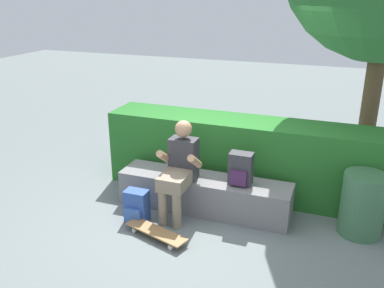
{
  "coord_description": "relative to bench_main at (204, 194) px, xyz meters",
  "views": [
    {
      "loc": [
        1.53,
        -4.26,
        2.68
      ],
      "look_at": [
        -0.21,
        0.39,
        0.84
      ],
      "focal_mm": 38.94,
      "sensor_mm": 36.0,
      "label": 1
    }
  ],
  "objects": [
    {
      "name": "backpack_on_bench",
      "position": [
        0.46,
        -0.01,
        0.42
      ],
      "size": [
        0.28,
        0.23,
        0.4
      ],
      "color": "#333338",
      "rests_on": "bench_main"
    },
    {
      "name": "skateboard_near_person",
      "position": [
        -0.3,
        -0.82,
        -0.15
      ],
      "size": [
        0.82,
        0.43,
        0.09
      ],
      "color": "olive",
      "rests_on": "ground"
    },
    {
      "name": "backpack_on_ground",
      "position": [
        -0.68,
        -0.56,
        -0.03
      ],
      "size": [
        0.28,
        0.23,
        0.4
      ],
      "color": "#2D4C99",
      "rests_on": "ground"
    },
    {
      "name": "hedge_row",
      "position": [
        0.49,
        0.7,
        0.3
      ],
      "size": [
        4.14,
        0.68,
        1.04
      ],
      "color": "#246725",
      "rests_on": "ground"
    },
    {
      "name": "trash_bin",
      "position": [
        1.88,
        0.1,
        0.15
      ],
      "size": [
        0.49,
        0.49,
        0.75
      ],
      "color": "#3D6B47",
      "rests_on": "ground"
    },
    {
      "name": "bench_main",
      "position": [
        0.0,
        0.0,
        0.0
      ],
      "size": [
        2.21,
        0.5,
        0.45
      ],
      "color": "slate",
      "rests_on": "ground"
    },
    {
      "name": "ground_plane",
      "position": [
        0.0,
        -0.27,
        -0.22
      ],
      "size": [
        24.0,
        24.0,
        0.0
      ],
      "primitive_type": "plane",
      "color": "slate"
    },
    {
      "name": "person_skater",
      "position": [
        -0.25,
        -0.22,
        0.42
      ],
      "size": [
        0.49,
        0.62,
        1.2
      ],
      "color": "#333338",
      "rests_on": "ground"
    }
  ]
}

